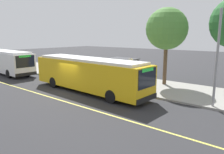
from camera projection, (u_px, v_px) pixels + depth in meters
The scene contains 11 objects.
ground_plane at pixel (71, 92), 19.02m from camera, with size 120.00×120.00×0.00m, color #2B2B2D.
sidewalk_curb at pixel (114, 80), 23.56m from camera, with size 44.00×6.40×0.15m, color gray.
lane_stripe_center at pixel (50, 97), 17.35m from camera, with size 36.00×0.14×0.01m, color #E0D64C.
transit_bus_main at pixel (88, 73), 18.76m from camera, with size 12.15×3.04×2.95m.
transit_bus_second at pixel (7, 61), 27.76m from camera, with size 10.40×3.04×2.95m.
bus_shelter at pixel (123, 65), 21.93m from camera, with size 2.90×1.60×2.48m.
waiting_bench at pixel (122, 78), 22.04m from camera, with size 1.60×0.48×0.95m.
route_sign_post at pixel (131, 70), 18.67m from camera, with size 0.44×0.08×2.80m.
pedestrian_commuter at pixel (102, 72), 22.33m from camera, with size 0.24×0.40×1.69m.
street_tree_near_shelter at pixel (167, 29), 20.37m from camera, with size 3.93×3.93×7.29m.
utility_pole at pixel (217, 59), 14.07m from camera, with size 0.16×0.16×6.40m, color gray.
Camera 1 is at (14.48, -11.96, 4.85)m, focal length 34.75 mm.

